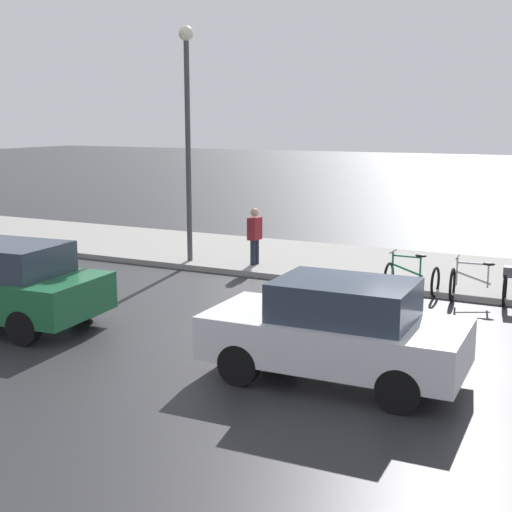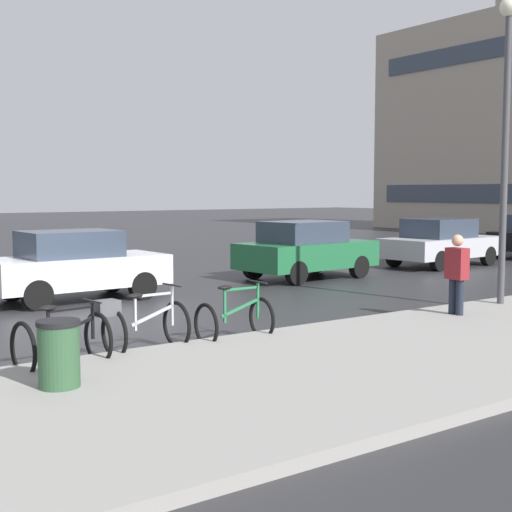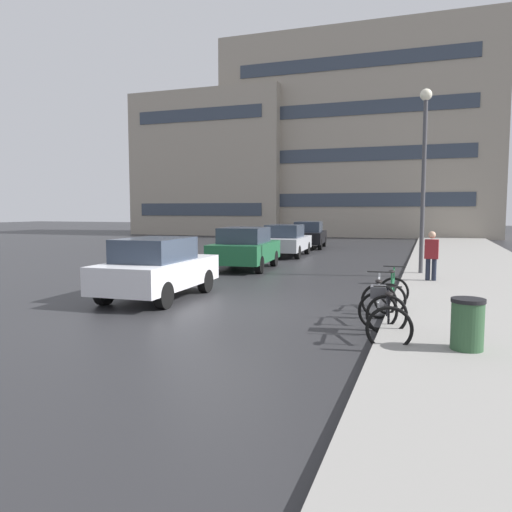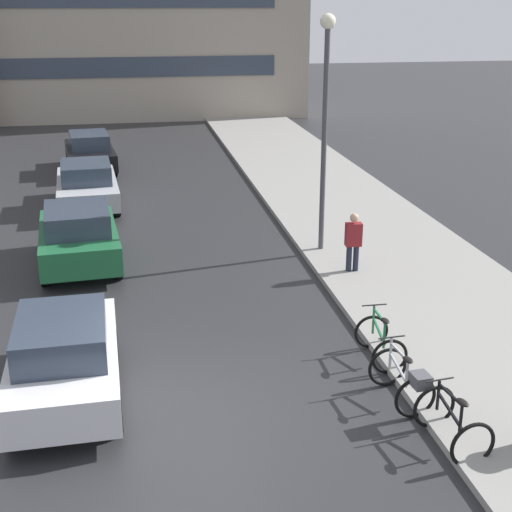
{
  "view_description": "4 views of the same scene",
  "coord_description": "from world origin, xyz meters",
  "px_view_note": "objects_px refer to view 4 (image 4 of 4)",
  "views": [
    {
      "loc": [
        -12.03,
        -2.83,
        3.96
      ],
      "look_at": [
        1.79,
        4.23,
        0.95
      ],
      "focal_mm": 50.0,
      "sensor_mm": 36.0,
      "label": 1
    },
    {
      "loc": [
        13.07,
        -5.11,
        2.44
      ],
      "look_at": [
        0.75,
        3.67,
        1.07
      ],
      "focal_mm": 50.0,
      "sensor_mm": 36.0,
      "label": 2
    },
    {
      "loc": [
        4.41,
        -10.43,
        2.29
      ],
      "look_at": [
        -0.12,
        2.54,
        1.02
      ],
      "focal_mm": 35.0,
      "sensor_mm": 36.0,
      "label": 3
    },
    {
      "loc": [
        -0.91,
        -10.54,
        6.56
      ],
      "look_at": [
        1.52,
        2.93,
        1.67
      ],
      "focal_mm": 50.0,
      "sensor_mm": 36.0,
      "label": 4
    }
  ],
  "objects_px": {
    "streetlamp": "(325,105)",
    "bicycle_second": "(405,380)",
    "car_silver": "(87,185)",
    "car_black": "(90,152)",
    "bicycle_nearest": "(453,423)",
    "car_white": "(64,358)",
    "pedestrian": "(353,241)",
    "car_green": "(78,236)",
    "bicycle_third": "(380,342)"
  },
  "relations": [
    {
      "from": "bicycle_nearest",
      "to": "car_green",
      "type": "bearing_deg",
      "value": 123.26
    },
    {
      "from": "car_white",
      "to": "car_green",
      "type": "distance_m",
      "value": 6.79
    },
    {
      "from": "car_silver",
      "to": "streetlamp",
      "type": "bearing_deg",
      "value": -42.19
    },
    {
      "from": "bicycle_second",
      "to": "streetlamp",
      "type": "height_order",
      "value": "streetlamp"
    },
    {
      "from": "bicycle_nearest",
      "to": "car_black",
      "type": "distance_m",
      "value": 21.59
    },
    {
      "from": "car_green",
      "to": "pedestrian",
      "type": "distance_m",
      "value": 7.09
    },
    {
      "from": "pedestrian",
      "to": "streetlamp",
      "type": "relative_size",
      "value": 0.26
    },
    {
      "from": "car_green",
      "to": "car_silver",
      "type": "height_order",
      "value": "car_green"
    },
    {
      "from": "bicycle_nearest",
      "to": "bicycle_third",
      "type": "xyz_separation_m",
      "value": [
        -0.14,
        2.92,
        -0.02
      ]
    },
    {
      "from": "bicycle_nearest",
      "to": "car_black",
      "type": "height_order",
      "value": "car_black"
    },
    {
      "from": "bicycle_nearest",
      "to": "car_white",
      "type": "xyz_separation_m",
      "value": [
        -5.99,
        2.53,
        0.39
      ]
    },
    {
      "from": "bicycle_third",
      "to": "car_white",
      "type": "relative_size",
      "value": 0.29
    },
    {
      "from": "bicycle_second",
      "to": "car_black",
      "type": "xyz_separation_m",
      "value": [
        -5.97,
        19.38,
        0.31
      ]
    },
    {
      "from": "bicycle_nearest",
      "to": "car_silver",
      "type": "relative_size",
      "value": 0.28
    },
    {
      "from": "car_green",
      "to": "streetlamp",
      "type": "xyz_separation_m",
      "value": [
        6.49,
        -0.14,
        3.22
      ]
    },
    {
      "from": "car_white",
      "to": "car_green",
      "type": "bearing_deg",
      "value": 91.0
    },
    {
      "from": "car_silver",
      "to": "streetlamp",
      "type": "distance_m",
      "value": 9.38
    },
    {
      "from": "car_green",
      "to": "bicycle_third",
      "type": "bearing_deg",
      "value": -46.99
    },
    {
      "from": "bicycle_third",
      "to": "car_silver",
      "type": "height_order",
      "value": "car_silver"
    },
    {
      "from": "bicycle_nearest",
      "to": "car_black",
      "type": "bearing_deg",
      "value": 106.85
    },
    {
      "from": "car_silver",
      "to": "car_black",
      "type": "relative_size",
      "value": 0.99
    },
    {
      "from": "bicycle_nearest",
      "to": "car_green",
      "type": "height_order",
      "value": "car_green"
    },
    {
      "from": "car_black",
      "to": "pedestrian",
      "type": "xyz_separation_m",
      "value": [
        6.95,
        -13.3,
        0.12
      ]
    },
    {
      "from": "car_silver",
      "to": "pedestrian",
      "type": "distance_m",
      "value": 10.32
    },
    {
      "from": "bicycle_third",
      "to": "car_black",
      "type": "height_order",
      "value": "car_black"
    },
    {
      "from": "car_black",
      "to": "car_silver",
      "type": "bearing_deg",
      "value": -88.81
    },
    {
      "from": "car_black",
      "to": "pedestrian",
      "type": "height_order",
      "value": "pedestrian"
    },
    {
      "from": "bicycle_second",
      "to": "bicycle_third",
      "type": "bearing_deg",
      "value": 84.92
    },
    {
      "from": "car_silver",
      "to": "streetlamp",
      "type": "height_order",
      "value": "streetlamp"
    },
    {
      "from": "bicycle_third",
      "to": "pedestrian",
      "type": "distance_m",
      "value": 4.55
    },
    {
      "from": "streetlamp",
      "to": "bicycle_second",
      "type": "bearing_deg",
      "value": -94.77
    },
    {
      "from": "bicycle_second",
      "to": "car_white",
      "type": "bearing_deg",
      "value": 167.61
    },
    {
      "from": "bicycle_nearest",
      "to": "streetlamp",
      "type": "xyz_separation_m",
      "value": [
        0.37,
        9.18,
        3.63
      ]
    },
    {
      "from": "car_silver",
      "to": "car_black",
      "type": "distance_m",
      "value": 5.57
    },
    {
      "from": "streetlamp",
      "to": "pedestrian",
      "type": "bearing_deg",
      "value": -79.9
    },
    {
      "from": "car_green",
      "to": "car_black",
      "type": "height_order",
      "value": "car_green"
    },
    {
      "from": "car_white",
      "to": "bicycle_second",
      "type": "bearing_deg",
      "value": -12.39
    },
    {
      "from": "pedestrian",
      "to": "car_white",
      "type": "bearing_deg",
      "value": -144.17
    },
    {
      "from": "car_white",
      "to": "car_black",
      "type": "distance_m",
      "value": 18.13
    },
    {
      "from": "bicycle_second",
      "to": "bicycle_third",
      "type": "xyz_separation_m",
      "value": [
        0.15,
        1.64,
        -0.1
      ]
    },
    {
      "from": "bicycle_third",
      "to": "streetlamp",
      "type": "bearing_deg",
      "value": 85.32
    },
    {
      "from": "bicycle_nearest",
      "to": "bicycle_second",
      "type": "relative_size",
      "value": 0.86
    },
    {
      "from": "bicycle_third",
      "to": "streetlamp",
      "type": "xyz_separation_m",
      "value": [
        0.51,
        6.26,
        3.65
      ]
    },
    {
      "from": "bicycle_third",
      "to": "streetlamp",
      "type": "relative_size",
      "value": 0.18
    },
    {
      "from": "bicycle_second",
      "to": "car_silver",
      "type": "height_order",
      "value": "car_silver"
    },
    {
      "from": "car_white",
      "to": "streetlamp",
      "type": "height_order",
      "value": "streetlamp"
    },
    {
      "from": "bicycle_third",
      "to": "car_green",
      "type": "xyz_separation_m",
      "value": [
        -5.97,
        6.4,
        0.43
      ]
    },
    {
      "from": "car_silver",
      "to": "car_black",
      "type": "bearing_deg",
      "value": 91.19
    },
    {
      "from": "bicycle_second",
      "to": "car_white",
      "type": "height_order",
      "value": "car_white"
    },
    {
      "from": "car_white",
      "to": "car_black",
      "type": "relative_size",
      "value": 0.89
    }
  ]
}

